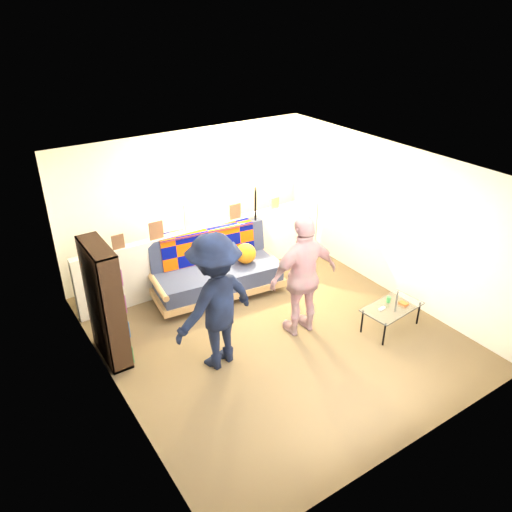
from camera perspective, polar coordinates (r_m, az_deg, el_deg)
The scene contains 10 objects.
ground at distance 7.28m, azimuth 1.75°, elevation -8.57°, with size 5.00×5.00×0.00m, color brown.
room_shell at distance 6.79m, azimuth -0.33°, elevation 4.88°, with size 4.60×5.05×2.45m.
half_wall_ledge at distance 8.32m, azimuth -5.31°, elevation 0.40°, with size 4.45×0.15×1.00m, color silver.
ledge_decor at distance 7.93m, azimuth -6.89°, elevation 4.27°, with size 2.97×0.02×0.45m.
futon_sofa at distance 8.00m, azimuth -4.58°, elevation -1.50°, with size 2.15×1.20×0.89m.
bookshelf at distance 6.69m, azimuth -16.82°, elevation -5.60°, with size 0.27×0.82×1.64m.
coffee_table at distance 7.41m, azimuth 15.30°, elevation -5.71°, with size 0.93×0.58×0.46m.
floor_lamp at distance 8.27m, azimuth -0.07°, elevation 5.40°, with size 0.34×0.30×1.64m.
person_left at distance 6.23m, azimuth -4.66°, elevation -5.28°, with size 1.19×0.68×1.84m, color black.
person_right at distance 6.86m, azimuth 5.45°, elevation -2.33°, with size 1.04×0.43×1.77m, color pink.
Camera 1 is at (-3.41, -4.77, 4.31)m, focal length 35.00 mm.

